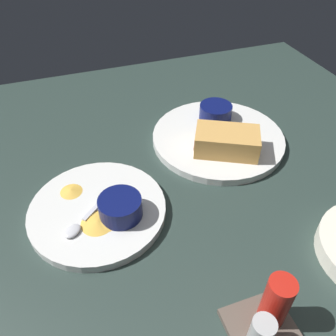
# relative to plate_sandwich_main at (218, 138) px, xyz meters

# --- Properties ---
(ground_plane) EXTENTS (1.10, 1.10, 0.03)m
(ground_plane) POSITION_rel_plate_sandwich_main_xyz_m (0.08, 0.11, -0.02)
(ground_plane) COLOR #283833
(plate_sandwich_main) EXTENTS (0.29, 0.29, 0.02)m
(plate_sandwich_main) POSITION_rel_plate_sandwich_main_xyz_m (0.00, 0.00, 0.00)
(plate_sandwich_main) COLOR silver
(plate_sandwich_main) RESTS_ON ground_plane
(sandwich_half_near) EXTENTS (0.15, 0.13, 0.05)m
(sandwich_half_near) POSITION_rel_plate_sandwich_main_xyz_m (0.01, 0.05, 0.03)
(sandwich_half_near) COLOR tan
(sandwich_half_near) RESTS_ON plate_sandwich_main
(ramekin_dark_sauce) EXTENTS (0.08, 0.08, 0.04)m
(ramekin_dark_sauce) POSITION_rel_plate_sandwich_main_xyz_m (-0.02, -0.06, 0.03)
(ramekin_dark_sauce) COLOR #0C144C
(ramekin_dark_sauce) RESTS_ON plate_sandwich_main
(spoon_by_dark_ramekin) EXTENTS (0.02, 0.10, 0.01)m
(spoon_by_dark_ramekin) POSITION_rel_plate_sandwich_main_xyz_m (-0.02, -0.00, 0.01)
(spoon_by_dark_ramekin) COLOR silver
(spoon_by_dark_ramekin) RESTS_ON plate_sandwich_main
(plate_chips_companion) EXTENTS (0.24, 0.24, 0.02)m
(plate_chips_companion) POSITION_rel_plate_sandwich_main_xyz_m (0.30, 0.12, 0.00)
(plate_chips_companion) COLOR silver
(plate_chips_companion) RESTS_ON ground_plane
(ramekin_light_gravy) EXTENTS (0.07, 0.07, 0.04)m
(ramekin_light_gravy) POSITION_rel_plate_sandwich_main_xyz_m (0.26, 0.15, 0.03)
(ramekin_light_gravy) COLOR #0C144C
(ramekin_light_gravy) RESTS_ON plate_chips_companion
(spoon_by_gravy_ramekin) EXTENTS (0.08, 0.08, 0.01)m
(spoon_by_gravy_ramekin) POSITION_rel_plate_sandwich_main_xyz_m (0.33, 0.16, 0.01)
(spoon_by_gravy_ramekin) COLOR silver
(spoon_by_gravy_ramekin) RESTS_ON plate_chips_companion
(plantain_chip_scatter) EXTENTS (0.09, 0.15, 0.01)m
(plantain_chip_scatter) POSITION_rel_plate_sandwich_main_xyz_m (0.31, 0.14, 0.01)
(plantain_chip_scatter) COLOR gold
(plantain_chip_scatter) RESTS_ON plate_chips_companion
(condiment_caddy) EXTENTS (0.09, 0.09, 0.10)m
(condiment_caddy) POSITION_rel_plate_sandwich_main_xyz_m (0.12, 0.40, 0.03)
(condiment_caddy) COLOR brown
(condiment_caddy) RESTS_ON ground_plane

